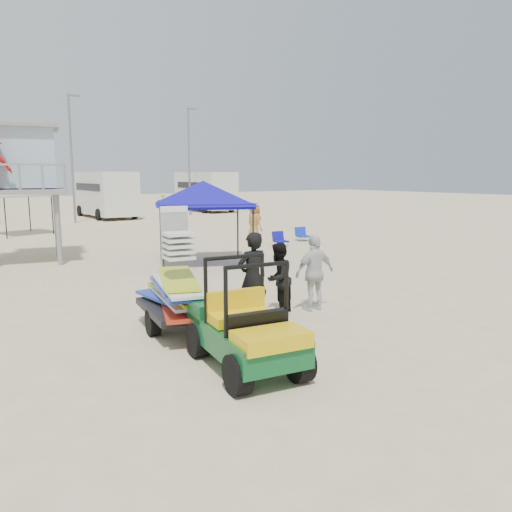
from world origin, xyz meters
TOP-DOWN VIEW (x-y plane):
  - ground at (0.00, 0.00)m, footprint 140.00×140.00m
  - utility_cart at (-1.46, 0.46)m, footprint 1.46×2.43m
  - surf_trailer at (-1.45, 2.79)m, footprint 1.60×2.55m
  - man_left at (0.06, 2.49)m, footprint 0.71×0.48m
  - man_mid at (0.91, 2.74)m, footprint 0.95×0.87m
  - man_right at (1.76, 2.49)m, footprint 1.04×0.49m
  - lifeguard_tower at (-2.48, 13.17)m, footprint 3.42×3.42m
  - canopy_blue at (2.60, 9.19)m, footprint 3.96×3.96m
  - canopy_white_c at (-1.11, 22.13)m, footprint 3.17×3.17m
  - beach_chair_b at (7.39, 11.16)m, footprint 0.61×0.66m
  - beach_chair_c at (9.33, 11.98)m, footprint 0.66×0.71m
  - rv_mid_right at (6.00, 29.99)m, footprint 2.64×7.00m
  - rv_far_right at (15.00, 31.49)m, footprint 2.64×6.60m
  - light_pole_left at (3.00, 27.00)m, footprint 0.14×0.14m
  - light_pole_right at (12.00, 28.50)m, footprint 0.14×0.14m
  - distant_beachgoers at (-1.25, 19.21)m, footprint 20.07×18.38m

SIDE VIEW (x-z plane):
  - ground at x=0.00m, z-range 0.00..0.00m
  - beach_chair_b at x=7.39m, z-range -0.01..0.63m
  - beach_chair_c at x=9.33m, z-range -0.01..0.63m
  - man_mid at x=0.91m, z-range 0.00..1.59m
  - utility_cart at x=-1.46m, z-range -0.06..1.68m
  - man_right at x=1.76m, z-range 0.00..1.74m
  - distant_beachgoers at x=-1.25m, z-range -0.04..1.79m
  - surf_trailer at x=-1.45m, z-range -0.20..1.97m
  - man_left at x=0.06m, z-range 0.00..1.90m
  - rv_far_right at x=15.00m, z-range 0.17..3.42m
  - rv_mid_right at x=6.00m, z-range 0.17..3.42m
  - canopy_blue at x=2.60m, z-range 1.08..4.33m
  - canopy_white_c at x=-1.11m, z-range 1.08..4.34m
  - lifeguard_tower at x=-2.48m, z-range 1.14..5.77m
  - light_pole_left at x=3.00m, z-range 0.00..8.00m
  - light_pole_right at x=12.00m, z-range 0.00..8.00m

